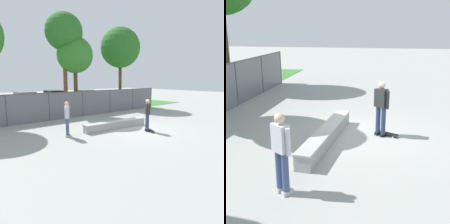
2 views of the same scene
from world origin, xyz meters
The scene contains 13 objects.
ground_plane centered at (0.00, 0.00, 0.00)m, with size 80.00×80.00×0.00m, color #9E9E99.
grass_strip centered at (0.00, 16.22, 0.01)m, with size 28.90×20.00×0.02m, color #3D7A33.
concrete_ledge centered at (-0.92, 1.00, 0.24)m, with size 4.28×0.86×0.47m.
skateboarder centered at (-0.02, -0.61, 1.01)m, with size 0.43×0.50×1.82m.
skateboard centered at (0.04, -0.83, 0.07)m, with size 0.56×0.80×0.09m.
chainlink_fence centered at (0.00, 5.92, 1.07)m, with size 16.97×0.07×1.99m.
tree_near_right centered at (-0.74, 7.24, 6.45)m, with size 2.90×2.90×7.99m.
tree_mid centered at (0.07, 7.02, 4.77)m, with size 2.89×2.89×6.26m.
tree_far centered at (6.11, 8.16, 6.01)m, with size 4.03×4.03×8.05m.
car_silver centered at (-1.86, 13.20, 0.84)m, with size 2.12×4.26×1.66m.
car_black centered at (1.34, 13.40, 0.84)m, with size 2.12×4.26×1.66m.
car_white centered at (4.87, 12.87, 0.84)m, with size 2.12×4.26×1.66m.
bystander centered at (-4.00, 1.32, 1.01)m, with size 0.42×0.52×1.82m.
Camera 1 is at (-9.40, -8.32, 2.97)m, focal length 34.74 mm.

